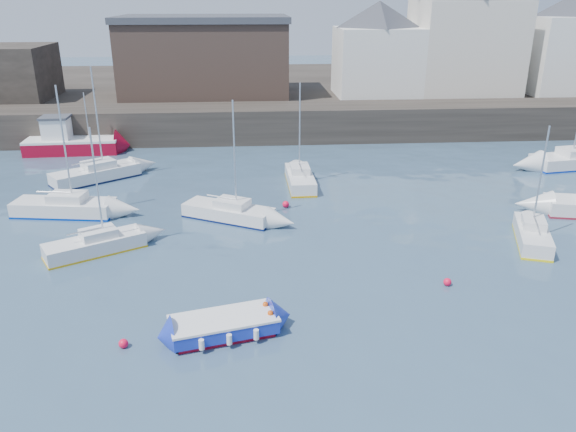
{
  "coord_description": "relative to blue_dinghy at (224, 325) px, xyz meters",
  "views": [
    {
      "loc": [
        -1.99,
        -15.2,
        12.29
      ],
      "look_at": [
        0.0,
        12.0,
        1.5
      ],
      "focal_mm": 35.0,
      "sensor_mm": 36.0,
      "label": 1
    }
  ],
  "objects": [
    {
      "name": "sailboat_e",
      "position": [
        -9.89,
        13.51,
        0.06
      ],
      "size": [
        6.17,
        2.74,
        7.67
      ],
      "color": "white",
      "rests_on": "ground"
    },
    {
      "name": "bldg_east_d",
      "position": [
        14.11,
        38.04,
        6.93
      ],
      "size": [
        11.14,
        11.14,
        8.95
      ],
      "color": "white",
      "rests_on": "land_strip"
    },
    {
      "name": "bldg_east_b",
      "position": [
        34.11,
        38.04,
        7.43
      ],
      "size": [
        11.88,
        11.88,
        9.95
      ],
      "color": "white",
      "rests_on": "land_strip"
    },
    {
      "name": "sailboat_h",
      "position": [
        -9.65,
        20.16,
        0.08
      ],
      "size": [
        6.05,
        5.2,
        7.84
      ],
      "color": "white",
      "rests_on": "ground"
    },
    {
      "name": "blue_dinghy",
      "position": [
        0.0,
        0.0,
        0.0
      ],
      "size": [
        4.41,
        2.71,
        0.78
      ],
      "color": "maroon",
      "rests_on": "ground"
    },
    {
      "name": "sailboat_b",
      "position": [
        -0.1,
        12.09,
        0.02
      ],
      "size": [
        5.62,
        4.1,
        7.01
      ],
      "color": "white",
      "rests_on": "ground"
    },
    {
      "name": "fishing_boat",
      "position": [
        -13.66,
        28.03,
        0.52
      ],
      "size": [
        7.55,
        3.08,
        4.94
      ],
      "color": "maroon",
      "rests_on": "ground"
    },
    {
      "name": "water",
      "position": [
        3.11,
        -3.46,
        -0.43
      ],
      "size": [
        220.0,
        220.0,
        0.0
      ],
      "primitive_type": "plane",
      "color": "#2D4760",
      "rests_on": "ground"
    },
    {
      "name": "bldg_east_a",
      "position": [
        23.11,
        38.54,
        8.37
      ],
      "size": [
        13.36,
        13.36,
        11.8
      ],
      "color": "beige",
      "rests_on": "land_strip"
    },
    {
      "name": "buoy_mid",
      "position": [
        9.97,
        3.27,
        -0.43
      ],
      "size": [
        0.36,
        0.36,
        0.36
      ],
      "primitive_type": "sphere",
      "color": "#FF103A",
      "rests_on": "ground"
    },
    {
      "name": "quay_wall",
      "position": [
        3.11,
        31.54,
        1.07
      ],
      "size": [
        90.0,
        5.0,
        3.0
      ],
      "primitive_type": "cube",
      "color": "#28231E",
      "rests_on": "ground"
    },
    {
      "name": "sailboat_a",
      "position": [
        -6.76,
        7.96,
        0.02
      ],
      "size": [
        5.09,
        3.83,
        6.44
      ],
      "color": "white",
      "rests_on": "ground"
    },
    {
      "name": "sailboat_c",
      "position": [
        16.02,
        7.56,
        0.04
      ],
      "size": [
        2.99,
        4.94,
        6.2
      ],
      "color": "white",
      "rests_on": "ground"
    },
    {
      "name": "warehouse",
      "position": [
        -2.89,
        39.54,
        6.18
      ],
      "size": [
        16.4,
        10.4,
        7.6
      ],
      "color": "#3D2D26",
      "rests_on": "land_strip"
    },
    {
      "name": "buoy_near",
      "position": [
        -3.72,
        -0.56,
        -0.43
      ],
      "size": [
        0.36,
        0.36,
        0.36
      ],
      "primitive_type": "sphere",
      "color": "#FF103A",
      "rests_on": "ground"
    },
    {
      "name": "land_strip",
      "position": [
        3.11,
        49.54,
        0.97
      ],
      "size": [
        90.0,
        32.0,
        2.8
      ],
      "primitive_type": "cube",
      "color": "#28231E",
      "rests_on": "ground"
    },
    {
      "name": "buoy_far",
      "position": [
        3.36,
        13.83,
        -0.43
      ],
      "size": [
        0.42,
        0.42,
        0.42
      ],
      "primitive_type": "sphere",
      "color": "#FF103A",
      "rests_on": "ground"
    },
    {
      "name": "sailboat_f",
      "position": [
        4.64,
        18.11,
        0.05
      ],
      "size": [
        1.77,
        5.34,
        6.91
      ],
      "color": "white",
      "rests_on": "ground"
    }
  ]
}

